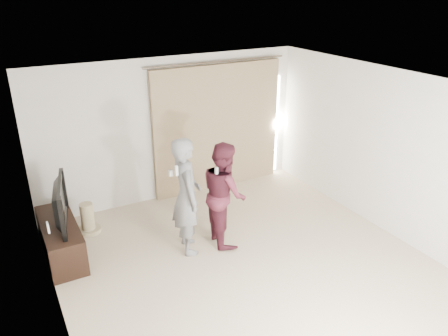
{
  "coord_description": "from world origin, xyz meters",
  "views": [
    {
      "loc": [
        -2.78,
        -4.3,
        3.77
      ],
      "look_at": [
        0.22,
        1.2,
        1.07
      ],
      "focal_mm": 35.0,
      "sensor_mm": 36.0,
      "label": 1
    }
  ],
  "objects_px": {
    "person_man": "(187,196)",
    "person_woman": "(224,193)",
    "tv": "(55,204)",
    "tv_console": "(61,239)"
  },
  "relations": [
    {
      "from": "person_man",
      "to": "person_woman",
      "type": "height_order",
      "value": "person_man"
    },
    {
      "from": "person_woman",
      "to": "tv_console",
      "type": "bearing_deg",
      "value": 161.5
    },
    {
      "from": "person_man",
      "to": "person_woman",
      "type": "bearing_deg",
      "value": -3.6
    },
    {
      "from": "tv",
      "to": "person_woman",
      "type": "bearing_deg",
      "value": -97.3
    },
    {
      "from": "tv",
      "to": "person_woman",
      "type": "relative_size",
      "value": 0.68
    },
    {
      "from": "tv",
      "to": "tv_console",
      "type": "bearing_deg",
      "value": 0.0
    },
    {
      "from": "tv_console",
      "to": "tv",
      "type": "xyz_separation_m",
      "value": [
        0.0,
        0.0,
        0.59
      ]
    },
    {
      "from": "tv",
      "to": "person_man",
      "type": "bearing_deg",
      "value": -102.05
    },
    {
      "from": "tv",
      "to": "person_man",
      "type": "relative_size",
      "value": 0.61
    },
    {
      "from": "tv_console",
      "to": "person_woman",
      "type": "height_order",
      "value": "person_woman"
    }
  ]
}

